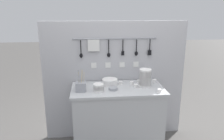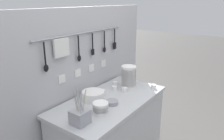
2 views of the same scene
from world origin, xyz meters
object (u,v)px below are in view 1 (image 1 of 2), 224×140
(plate_stack, at_px, (110,82))
(cup_edge_near, at_px, (132,83))
(cup_edge_far, at_px, (121,83))
(bowl_stack_short_front, at_px, (98,87))
(cup_mid_row, at_px, (154,81))
(cup_centre, at_px, (136,86))
(cutlery_caddy, at_px, (81,86))
(cup_front_right, at_px, (159,91))
(steel_mixing_bowl, at_px, (113,89))
(bowl_stack_back_corner, at_px, (145,78))
(cup_back_right, at_px, (139,81))

(plate_stack, relative_size, cup_edge_near, 3.98)
(cup_edge_near, relative_size, cup_edge_far, 1.00)
(bowl_stack_short_front, relative_size, cup_mid_row, 2.49)
(bowl_stack_short_front, xyz_separation_m, cup_edge_near, (0.44, 0.17, -0.02))
(plate_stack, bearing_deg, bowl_stack_short_front, -126.24)
(cup_edge_near, xyz_separation_m, cup_edge_far, (-0.14, 0.04, 0.00))
(plate_stack, relative_size, cup_centre, 3.98)
(bowl_stack_short_front, distance_m, cutlery_caddy, 0.21)
(cup_mid_row, height_order, cup_front_right, same)
(cup_front_right, bearing_deg, cup_edge_near, 132.71)
(cup_edge_far, bearing_deg, steel_mixing_bowl, -121.52)
(cup_mid_row, height_order, cup_centre, same)
(cup_front_right, bearing_deg, cup_centre, 140.83)
(cutlery_caddy, relative_size, cup_centre, 5.30)
(bowl_stack_back_corner, relative_size, cup_edge_near, 4.44)
(cup_mid_row, distance_m, cup_edge_far, 0.46)
(steel_mixing_bowl, distance_m, cup_mid_row, 0.62)
(steel_mixing_bowl, distance_m, cup_edge_near, 0.30)
(bowl_stack_short_front, height_order, cup_centre, bowl_stack_short_front)
(bowl_stack_back_corner, bearing_deg, steel_mixing_bowl, -167.82)
(cup_edge_near, xyz_separation_m, cup_back_right, (0.11, 0.07, 0.00))
(cup_edge_near, bearing_deg, cup_front_right, -47.29)
(cutlery_caddy, bearing_deg, cup_mid_row, 13.04)
(bowl_stack_short_front, height_order, cup_front_right, bowl_stack_short_front)
(cup_front_right, relative_size, cup_centre, 1.00)
(cup_edge_near, height_order, cup_edge_far, same)
(bowl_stack_short_front, height_order, cup_edge_far, bowl_stack_short_front)
(cup_mid_row, bearing_deg, cup_back_right, -178.74)
(bowl_stack_short_front, distance_m, cup_edge_far, 0.37)
(bowl_stack_back_corner, xyz_separation_m, cup_centre, (-0.12, -0.03, -0.09))
(cutlery_caddy, distance_m, cup_edge_far, 0.54)
(bowl_stack_short_front, distance_m, cup_mid_row, 0.79)
(cup_front_right, xyz_separation_m, cup_centre, (-0.24, 0.19, 0.00))
(cup_edge_far, height_order, cup_centre, same)
(cup_mid_row, relative_size, cup_edge_far, 1.00)
(bowl_stack_short_front, bearing_deg, cup_front_right, -9.61)
(steel_mixing_bowl, relative_size, cup_back_right, 2.20)
(cup_back_right, bearing_deg, cup_front_right, -65.50)
(steel_mixing_bowl, height_order, cup_edge_far, cup_edge_far)
(cup_edge_near, distance_m, cup_edge_far, 0.14)
(steel_mixing_bowl, distance_m, cup_front_right, 0.55)
(cup_front_right, bearing_deg, cup_back_right, 114.50)
(cup_edge_near, height_order, cup_centre, same)
(cup_mid_row, bearing_deg, bowl_stack_back_corner, -139.58)
(cutlery_caddy, height_order, cup_front_right, cutlery_caddy)
(cup_mid_row, xyz_separation_m, cup_edge_far, (-0.46, -0.03, 0.00))
(cup_mid_row, xyz_separation_m, cup_edge_near, (-0.32, -0.07, 0.00))
(cup_mid_row, distance_m, cup_back_right, 0.21)
(bowl_stack_back_corner, relative_size, cutlery_caddy, 0.84)
(bowl_stack_short_front, height_order, bowl_stack_back_corner, bowl_stack_back_corner)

